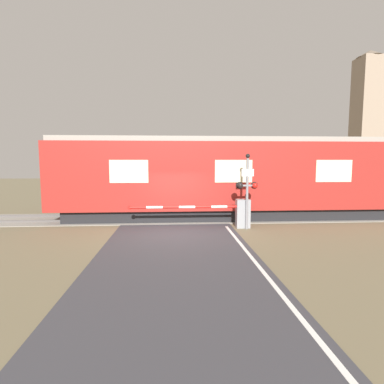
{
  "coord_description": "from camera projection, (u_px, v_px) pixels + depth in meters",
  "views": [
    {
      "loc": [
        -0.09,
        -12.13,
        2.96
      ],
      "look_at": [
        0.76,
        1.42,
        1.55
      ],
      "focal_mm": 28.0,
      "sensor_mm": 36.0,
      "label": 1
    }
  ],
  "objects": [
    {
      "name": "ground_plane",
      "position": [
        176.0,
        233.0,
        12.36
      ],
      "size": [
        80.0,
        80.0,
        0.0
      ],
      "primitive_type": "plane",
      "color": "#6B6047"
    },
    {
      "name": "track_bed",
      "position": [
        175.0,
        218.0,
        15.51
      ],
      "size": [
        36.0,
        3.2,
        0.13
      ],
      "color": "gray",
      "rests_on": "ground_plane"
    },
    {
      "name": "signal_post",
      "position": [
        247.0,
        187.0,
        12.9
      ],
      "size": [
        0.95,
        0.26,
        3.27
      ],
      "color": "gray",
      "rests_on": "ground_plane"
    },
    {
      "name": "crossing_barrier",
      "position": [
        234.0,
        212.0,
        13.27
      ],
      "size": [
        5.37,
        0.44,
        1.27
      ],
      "color": "gray",
      "rests_on": "ground_plane"
    },
    {
      "name": "train",
      "position": [
        228.0,
        178.0,
        15.46
      ],
      "size": [
        17.58,
        2.99,
        4.12
      ],
      "color": "black",
      "rests_on": "ground_plane"
    },
    {
      "name": "road_strip",
      "position": [
        181.0,
        362.0,
        4.42
      ],
      "size": [
        5.08,
        20.0,
        0.02
      ],
      "color": "#38383D",
      "rests_on": "ground_plane"
    },
    {
      "name": "distant_building",
      "position": [
        366.0,
        119.0,
        34.77
      ],
      "size": [
        2.91,
        2.91,
        15.49
      ],
      "color": "gray",
      "rests_on": "ground_plane"
    }
  ]
}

